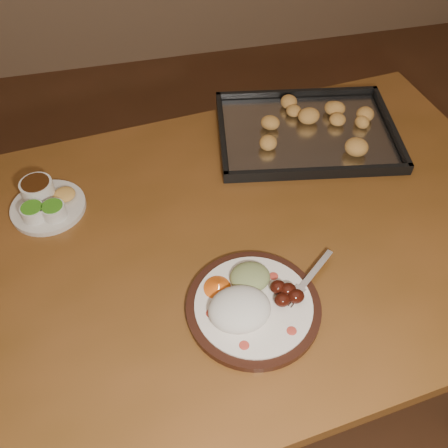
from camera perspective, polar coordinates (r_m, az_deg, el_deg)
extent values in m
plane|color=brown|center=(1.78, 2.39, -15.35)|extent=(4.00, 4.00, 0.00)
cube|color=brown|center=(1.11, -1.16, -2.48)|extent=(1.58, 1.05, 0.04)
cylinder|color=#4F2A17|center=(1.85, 15.58, 4.44)|extent=(0.07, 0.07, 0.71)
cylinder|color=black|center=(0.99, 3.38, -9.47)|extent=(0.26, 0.26, 0.02)
cylinder|color=white|center=(0.98, 3.40, -9.20)|extent=(0.23, 0.23, 0.01)
ellipsoid|color=#CC3D30|center=(0.93, 2.32, -13.68)|extent=(0.02, 0.02, 0.00)
ellipsoid|color=#CC3D30|center=(0.95, 7.74, -12.00)|extent=(0.02, 0.02, 0.00)
ellipsoid|color=#CC3D30|center=(1.02, 5.68, -5.93)|extent=(0.02, 0.02, 0.00)
ellipsoid|color=#CC3D30|center=(0.97, -1.52, -10.16)|extent=(0.02, 0.02, 0.00)
ellipsoid|color=white|center=(0.95, 1.79, -9.70)|extent=(0.14, 0.13, 0.05)
ellipsoid|color=#4A150A|center=(0.97, 6.69, -8.61)|extent=(0.03, 0.03, 0.03)
ellipsoid|color=#4A150A|center=(0.98, 7.31, -7.47)|extent=(0.03, 0.03, 0.03)
ellipsoid|color=#4A150A|center=(0.99, 6.18, -7.17)|extent=(0.03, 0.03, 0.03)
ellipsoid|color=#4A150A|center=(0.98, 8.21, -8.17)|extent=(0.03, 0.03, 0.03)
ellipsoid|color=tan|center=(1.00, 2.99, -6.06)|extent=(0.10, 0.09, 0.03)
cone|color=orange|center=(0.99, -0.62, -7.08)|extent=(0.08, 0.08, 0.03)
cube|color=white|center=(1.03, 10.35, -5.28)|extent=(0.11, 0.09, 0.00)
cube|color=white|center=(1.00, 8.35, -7.77)|extent=(0.04, 0.04, 0.00)
cylinder|color=white|center=(0.98, 8.09, -8.90)|extent=(0.02, 0.02, 0.00)
cylinder|color=white|center=(0.98, 7.80, -8.73)|extent=(0.02, 0.02, 0.00)
cylinder|color=white|center=(0.98, 7.51, -8.56)|extent=(0.02, 0.02, 0.00)
cylinder|color=white|center=(0.99, 7.22, -8.39)|extent=(0.02, 0.02, 0.00)
cylinder|color=beige|center=(1.22, -19.43, 1.83)|extent=(0.17, 0.17, 0.01)
cylinder|color=silver|center=(1.19, -20.94, 1.25)|extent=(0.05, 0.05, 0.03)
cylinder|color=#3C891B|center=(1.18, -21.15, 1.77)|extent=(0.05, 0.05, 0.00)
cylinder|color=silver|center=(1.18, -18.87, 1.41)|extent=(0.05, 0.05, 0.03)
cylinder|color=#3C891B|center=(1.16, -19.06, 1.94)|extent=(0.05, 0.05, 0.00)
cylinder|color=silver|center=(1.23, -20.52, 3.72)|extent=(0.07, 0.07, 0.04)
cylinder|color=#351A09|center=(1.22, -20.78, 4.42)|extent=(0.06, 0.06, 0.00)
ellipsoid|color=#E1B94F|center=(1.22, -17.78, 3.25)|extent=(0.05, 0.05, 0.02)
cube|color=black|center=(1.37, 9.37, 10.09)|extent=(0.51, 0.41, 0.01)
cube|color=black|center=(1.49, 8.33, 14.53)|extent=(0.46, 0.09, 0.02)
cube|color=black|center=(1.24, 10.77, 5.85)|extent=(0.46, 0.09, 0.02)
cube|color=black|center=(1.42, 18.51, 10.56)|extent=(0.07, 0.34, 0.02)
cube|color=black|center=(1.33, -0.25, 10.35)|extent=(0.07, 0.34, 0.02)
cube|color=#BBBCC0|center=(1.36, 9.40, 10.29)|extent=(0.48, 0.38, 0.00)
ellipsoid|color=#C49444|center=(1.37, 11.92, 10.97)|extent=(0.05, 0.05, 0.04)
ellipsoid|color=#C49444|center=(1.41, 13.42, 11.94)|extent=(0.07, 0.07, 0.04)
ellipsoid|color=#C49444|center=(1.43, 10.17, 13.27)|extent=(0.07, 0.07, 0.04)
ellipsoid|color=#C49444|center=(1.39, 8.26, 12.37)|extent=(0.06, 0.06, 0.04)
ellipsoid|color=#C49444|center=(1.39, 6.30, 12.59)|extent=(0.07, 0.07, 0.04)
ellipsoid|color=#C49444|center=(1.35, 7.08, 11.23)|extent=(0.06, 0.06, 0.04)
ellipsoid|color=#C49444|center=(1.32, 4.58, 10.33)|extent=(0.06, 0.06, 0.04)
ellipsoid|color=#C49444|center=(1.28, 7.82, 8.79)|extent=(0.07, 0.07, 0.04)
ellipsoid|color=#C49444|center=(1.31, 9.05, 9.43)|extent=(0.06, 0.06, 0.04)
ellipsoid|color=#C49444|center=(1.30, 11.95, 8.80)|extent=(0.07, 0.07, 0.04)
ellipsoid|color=#C49444|center=(1.35, 11.73, 10.38)|extent=(0.07, 0.07, 0.04)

